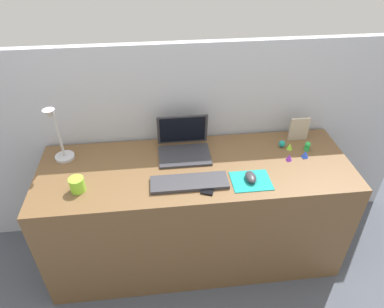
% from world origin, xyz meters
% --- Properties ---
extents(ground_plane, '(6.00, 6.00, 0.00)m').
position_xyz_m(ground_plane, '(0.00, 0.00, 0.00)').
color(ground_plane, '#474C56').
extents(back_wall, '(2.97, 0.05, 1.33)m').
position_xyz_m(back_wall, '(0.00, 0.34, 0.67)').
color(back_wall, '#B2B7C1').
rests_on(back_wall, ground_plane).
extents(desk, '(1.77, 0.60, 0.74)m').
position_xyz_m(desk, '(0.00, 0.00, 0.37)').
color(desk, brown).
rests_on(desk, ground_plane).
extents(laptop, '(0.30, 0.24, 0.21)m').
position_xyz_m(laptop, '(-0.05, 0.16, 0.79)').
color(laptop, '#333338').
rests_on(laptop, desk).
extents(keyboard, '(0.41, 0.13, 0.02)m').
position_xyz_m(keyboard, '(-0.05, -0.14, 0.75)').
color(keyboard, '#333338').
rests_on(keyboard, desk).
extents(mousepad, '(0.21, 0.17, 0.00)m').
position_xyz_m(mousepad, '(0.28, -0.16, 0.74)').
color(mousepad, teal).
rests_on(mousepad, desk).
extents(mouse, '(0.06, 0.10, 0.03)m').
position_xyz_m(mouse, '(0.28, -0.15, 0.76)').
color(mouse, '#333338').
rests_on(mouse, mousepad).
extents(cell_phone, '(0.10, 0.14, 0.01)m').
position_xyz_m(cell_phone, '(0.05, -0.18, 0.74)').
color(cell_phone, black).
rests_on(cell_phone, desk).
extents(desk_lamp, '(0.11, 0.14, 0.35)m').
position_xyz_m(desk_lamp, '(-0.75, 0.14, 0.91)').
color(desk_lamp, '#B7B7BC').
rests_on(desk_lamp, desk).
extents(picture_frame, '(0.12, 0.02, 0.15)m').
position_xyz_m(picture_frame, '(0.66, 0.20, 0.81)').
color(picture_frame, '#B2A58C').
rests_on(picture_frame, desk).
extents(coffee_mug, '(0.08, 0.08, 0.08)m').
position_xyz_m(coffee_mug, '(-0.63, -0.13, 0.78)').
color(coffee_mug, '#8CDB33').
rests_on(coffee_mug, desk).
extents(toy_figurine_green, '(0.03, 0.03, 0.06)m').
position_xyz_m(toy_figurine_green, '(0.68, 0.08, 0.77)').
color(toy_figurine_green, green).
rests_on(toy_figurine_green, desk).
extents(toy_figurine_purple, '(0.04, 0.04, 0.04)m').
position_xyz_m(toy_figurine_purple, '(0.54, -0.00, 0.76)').
color(toy_figurine_purple, purple).
rests_on(toy_figurine_purple, desk).
extents(toy_figurine_lime, '(0.04, 0.04, 0.04)m').
position_xyz_m(toy_figurine_lime, '(0.58, 0.11, 0.76)').
color(toy_figurine_lime, '#8CDB33').
rests_on(toy_figurine_lime, desk).
extents(toy_figurine_blue, '(0.04, 0.04, 0.04)m').
position_xyz_m(toy_figurine_blue, '(0.64, 0.02, 0.76)').
color(toy_figurine_blue, blue).
rests_on(toy_figurine_blue, desk).
extents(toy_figurine_teal, '(0.04, 0.04, 0.04)m').
position_xyz_m(toy_figurine_teal, '(0.54, 0.13, 0.76)').
color(toy_figurine_teal, teal).
rests_on(toy_figurine_teal, desk).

